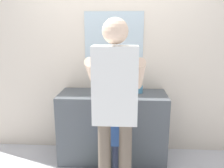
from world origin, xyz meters
TOP-DOWN VIEW (x-y plane):
  - back_wall at (0.00, 0.62)m, footprint 4.40×0.10m
  - vanity_cabinet at (0.00, 0.30)m, footprint 1.35×0.54m
  - sink_basin at (0.00, 0.28)m, footprint 0.40×0.40m
  - faucet at (0.00, 0.52)m, footprint 0.18×0.14m
  - toothbrush_cup at (0.34, 0.35)m, footprint 0.07×0.07m
  - child_toddler at (0.00, -0.10)m, footprint 0.28×0.28m
  - adult_parent at (0.06, -0.42)m, footprint 0.55×0.58m

SIDE VIEW (x-z plane):
  - vanity_cabinet at x=0.00m, z-range 0.00..0.89m
  - child_toddler at x=0.00m, z-range 0.09..0.99m
  - toothbrush_cup at x=0.34m, z-range 0.84..1.05m
  - sink_basin at x=0.00m, z-range 0.90..1.01m
  - faucet at x=0.00m, z-range 0.88..1.07m
  - adult_parent at x=0.06m, z-range 0.18..1.96m
  - back_wall at x=0.00m, z-range 0.00..2.70m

